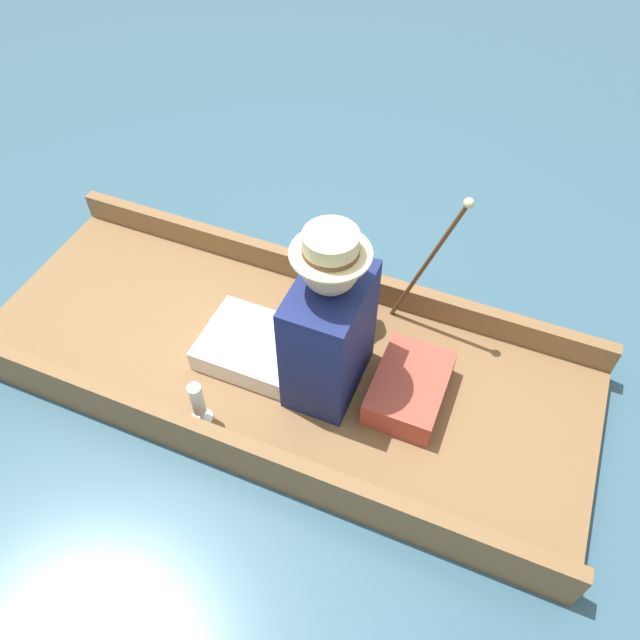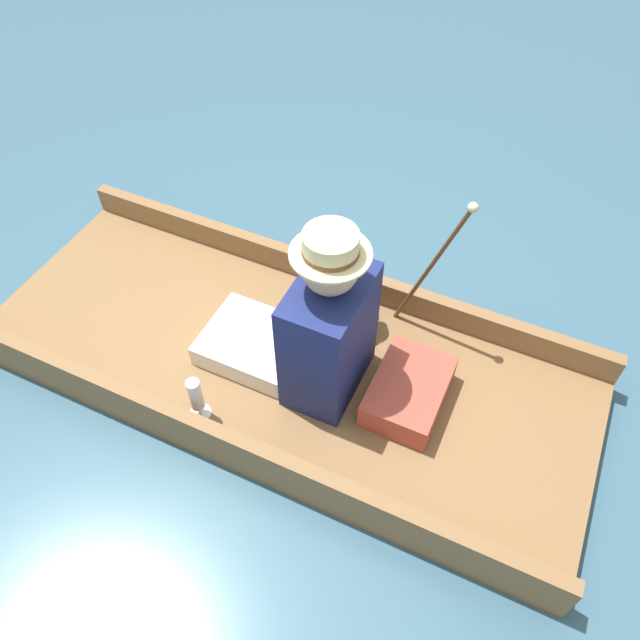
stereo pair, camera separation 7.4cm
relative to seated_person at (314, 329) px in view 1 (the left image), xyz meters
name	(u,v)px [view 1 (the left image)]	position (x,y,z in m)	size (l,w,h in m)	color
ground_plane	(283,371)	(0.02, 0.17, -0.42)	(16.00, 16.00, 0.00)	#385B70
punt_boat	(282,363)	(0.02, 0.17, -0.36)	(1.11, 2.83, 0.24)	brown
seat_cushion	(409,388)	(0.04, -0.43, -0.25)	(0.43, 0.30, 0.14)	#B24738
seated_person	(314,329)	(0.00, 0.00, 0.00)	(0.43, 0.75, 0.87)	white
teddy_bear	(351,295)	(0.36, -0.04, -0.14)	(0.27, 0.16, 0.39)	#846042
wine_glass	(197,401)	(-0.40, 0.35, -0.18)	(0.10, 0.10, 0.23)	silver
walking_cane	(434,253)	(0.48, -0.36, 0.14)	(0.04, 0.28, 0.79)	brown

